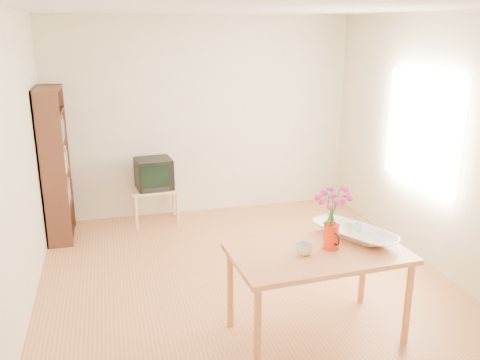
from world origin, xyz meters
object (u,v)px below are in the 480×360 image
object	(u,v)px
pitcher	(331,237)
bowl	(355,211)
table	(318,261)
television	(154,173)
mug	(304,249)

from	to	relation	value
pitcher	bowl	size ratio (longest dim) A/B	0.42
table	pitcher	bearing A→B (deg)	10.85
table	television	distance (m)	3.09
mug	pitcher	bearing A→B (deg)	-178.54
television	pitcher	bearing A→B (deg)	-74.35
pitcher	television	distance (m)	3.10
television	bowl	bearing A→B (deg)	-68.58
table	mug	size ratio (longest dim) A/B	11.62
pitcher	mug	xyz separation A→B (m)	(-0.25, -0.06, -0.04)
pitcher	bowl	distance (m)	0.34
pitcher	bowl	bearing A→B (deg)	21.11
mug	television	distance (m)	3.08
table	pitcher	distance (m)	0.21
table	bowl	xyz separation A→B (m)	(0.39, 0.17, 0.32)
mug	bowl	size ratio (longest dim) A/B	0.24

